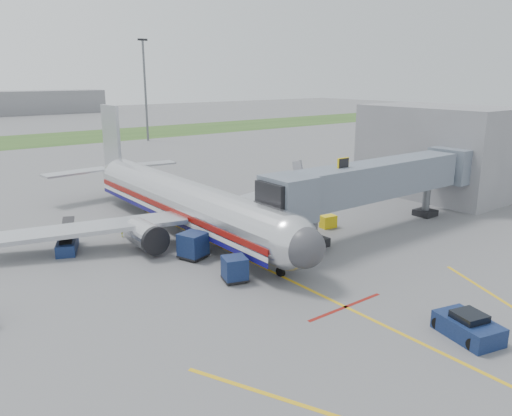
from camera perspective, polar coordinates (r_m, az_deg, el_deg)
ground at (r=33.17m, az=5.06°, el=-8.78°), size 400.00×400.00×0.00m
grass_strip at (r=114.95m, az=-26.93°, el=6.69°), size 300.00×25.00×0.01m
apron_markings at (r=28.73m, az=15.31°, el=-13.23°), size 21.52×50.00×0.01m
airliner at (r=44.15m, az=-8.28°, el=0.80°), size 32.10×35.67×10.25m
jet_bridge at (r=44.11m, az=13.23°, el=2.98°), size 25.30×4.00×6.90m
terminal at (r=60.64m, az=20.06°, el=6.16°), size 10.00×16.00×10.00m
light_mast_right at (r=107.50m, az=-12.55°, el=13.24°), size 2.00×0.44×20.40m
pushback_tug at (r=29.00m, az=23.08°, el=-12.40°), size 2.73×3.68×1.37m
baggage_cart_a at (r=37.65m, az=-7.21°, el=-4.27°), size 2.32×2.32×1.96m
baggage_cart_c at (r=33.39m, az=-2.45°, el=-6.98°), size 1.94×1.94×1.67m
belt_loader at (r=41.79m, az=-20.75°, el=-3.88°), size 2.75×4.45×2.12m
ground_power_cart at (r=45.38m, az=8.24°, el=-1.55°), size 1.50×1.10×1.11m
ramp_worker at (r=43.84m, az=-14.93°, el=-2.16°), size 0.67×0.53×1.60m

